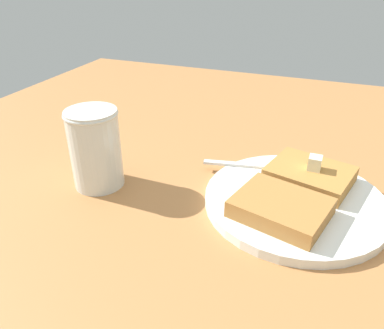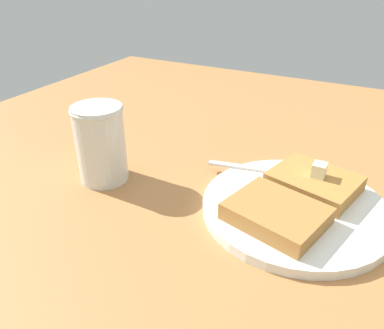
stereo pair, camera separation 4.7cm
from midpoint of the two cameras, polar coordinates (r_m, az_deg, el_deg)
table_surface at (r=45.80cm, az=11.73°, el=-9.67°), size 123.03×123.03×2.02cm
plate at (r=47.75cm, az=18.10°, el=-6.31°), size 22.28×22.28×1.20cm
toast_slice_left at (r=50.55cm, az=20.64°, el=-2.59°), size 10.46×11.86×2.03cm
toast_slice_middle at (r=43.43cm, az=15.74°, el=-7.32°), size 10.46×11.86×2.03cm
butter_pat_primary at (r=49.52cm, az=21.41°, el=-0.87°), size 1.82×1.64×1.78cm
fork at (r=53.05cm, az=14.70°, el=-1.06°), size 4.62×15.96×0.36cm
syrup_jar at (r=50.74cm, az=-11.48°, el=2.42°), size 6.85×6.85×10.60cm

